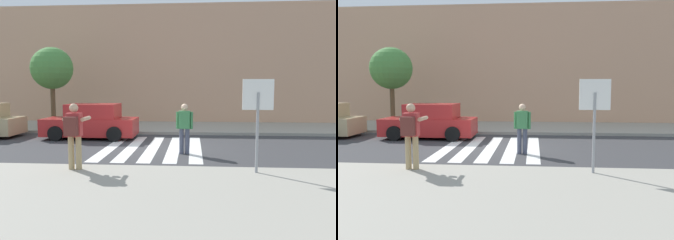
{
  "view_description": "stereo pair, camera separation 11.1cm",
  "coord_description": "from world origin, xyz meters",
  "views": [
    {
      "loc": [
        1.48,
        -11.97,
        2.28
      ],
      "look_at": [
        0.6,
        -0.2,
        1.1
      ],
      "focal_mm": 35.0,
      "sensor_mm": 36.0,
      "label": 1
    },
    {
      "loc": [
        1.59,
        -11.96,
        2.28
      ],
      "look_at": [
        0.6,
        -0.2,
        1.1
      ],
      "focal_mm": 35.0,
      "sensor_mm": 36.0,
      "label": 2
    }
  ],
  "objects": [
    {
      "name": "street_tree_west",
      "position": [
        -5.9,
        4.89,
        3.25
      ],
      "size": [
        2.19,
        2.19,
        4.23
      ],
      "color": "brown",
      "rests_on": "sidewalk_far"
    },
    {
      "name": "crosswalk_stripe_2",
      "position": [
        0.0,
        0.2,
        0.0
      ],
      "size": [
        0.44,
        5.2,
        0.01
      ],
      "primitive_type": "cube",
      "color": "silver",
      "rests_on": "ground"
    },
    {
      "name": "photographer_with_backpack",
      "position": [
        -1.57,
        -3.78,
        1.17
      ],
      "size": [
        0.58,
        0.84,
        1.72
      ],
      "color": "tan",
      "rests_on": "sidewalk_near"
    },
    {
      "name": "stop_sign",
      "position": [
        3.1,
        -3.73,
        1.84
      ],
      "size": [
        0.76,
        0.08,
        2.34
      ],
      "color": "gray",
      "rests_on": "sidewalk_near"
    },
    {
      "name": "parked_car_red",
      "position": [
        -3.02,
        2.3,
        0.73
      ],
      "size": [
        4.1,
        1.92,
        1.55
      ],
      "color": "red",
      "rests_on": "ground"
    },
    {
      "name": "building_facade_far",
      "position": [
        0.0,
        10.4,
        3.68
      ],
      "size": [
        56.0,
        4.0,
        7.36
      ],
      "primitive_type": "cube",
      "color": "tan",
      "rests_on": "ground"
    },
    {
      "name": "crosswalk_stripe_3",
      "position": [
        0.8,
        0.2,
        0.0
      ],
      "size": [
        0.44,
        5.2,
        0.01
      ],
      "primitive_type": "cube",
      "color": "silver",
      "rests_on": "ground"
    },
    {
      "name": "crosswalk_stripe_4",
      "position": [
        1.6,
        0.2,
        0.0
      ],
      "size": [
        0.44,
        5.2,
        0.01
      ],
      "primitive_type": "cube",
      "color": "silver",
      "rests_on": "ground"
    },
    {
      "name": "crosswalk_stripe_0",
      "position": [
        -1.6,
        0.2,
        0.0
      ],
      "size": [
        0.44,
        5.2,
        0.01
      ],
      "primitive_type": "cube",
      "color": "silver",
      "rests_on": "ground"
    },
    {
      "name": "ground_plane",
      "position": [
        0.0,
        0.0,
        0.0
      ],
      "size": [
        120.0,
        120.0,
        0.0
      ],
      "primitive_type": "plane",
      "color": "#38383A"
    },
    {
      "name": "sidewalk_far",
      "position": [
        0.0,
        6.0,
        0.07
      ],
      "size": [
        60.0,
        4.8,
        0.14
      ],
      "primitive_type": "cube",
      "color": "#9E998C",
      "rests_on": "ground"
    },
    {
      "name": "crosswalk_stripe_1",
      "position": [
        -0.8,
        0.2,
        0.0
      ],
      "size": [
        0.44,
        5.2,
        0.01
      ],
      "primitive_type": "cube",
      "color": "silver",
      "rests_on": "ground"
    },
    {
      "name": "pedestrian_crossing",
      "position": [
        1.21,
        -0.87,
        0.97
      ],
      "size": [
        0.58,
        0.27,
        1.72
      ],
      "color": "#474C60",
      "rests_on": "ground"
    },
    {
      "name": "sidewalk_near",
      "position": [
        0.0,
        -6.2,
        0.07
      ],
      "size": [
        60.0,
        6.0,
        0.14
      ],
      "primitive_type": "cube",
      "color": "#9E998C",
      "rests_on": "ground"
    }
  ]
}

